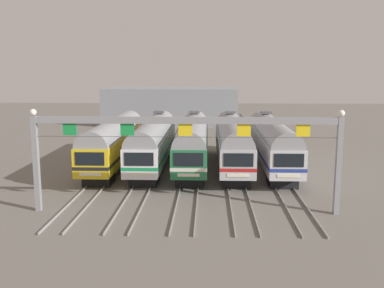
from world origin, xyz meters
The scene contains 9 objects.
ground_plane centered at (0.00, 0.00, 0.00)m, with size 160.00×160.00×0.00m, color slate.
track_bed centered at (0.00, 17.00, 0.07)m, with size 16.83×70.00×0.15m.
commuter_train_yellow centered at (-7.66, -0.01, 2.69)m, with size 2.88×18.06×4.77m.
commuter_train_white centered at (-3.83, 0.00, 2.69)m, with size 2.88×18.06×5.05m.
commuter_train_green centered at (0.00, 0.00, 2.69)m, with size 2.88×18.06×5.05m.
commuter_train_stainless centered at (3.83, 0.00, 2.69)m, with size 2.88×18.06×5.05m.
commuter_train_silver centered at (7.66, 0.00, 2.69)m, with size 2.88×18.06×5.05m.
catenary_gantry centered at (0.00, -13.50, 5.22)m, with size 20.56×0.44×6.97m.
maintenance_building centered at (-4.97, 34.23, 3.12)m, with size 22.57×10.00×6.25m, color gray.
Camera 1 is at (1.50, -41.97, 9.61)m, focal length 41.11 mm.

